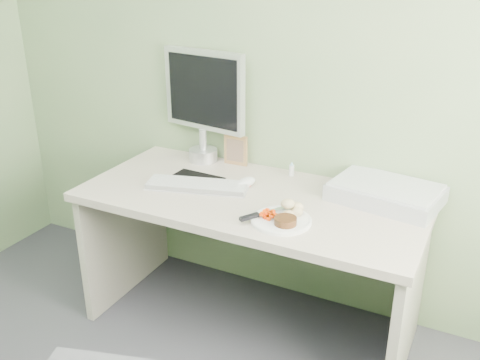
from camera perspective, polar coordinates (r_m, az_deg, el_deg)
The scene contains 14 objects.
wall_back at distance 2.64m, azimuth 4.93°, elevation 13.82°, with size 3.50×3.50×0.00m, color gray.
desk at distance 2.57m, azimuth 1.18°, elevation -5.35°, with size 1.60×0.75×0.73m.
plate at distance 2.25m, azimuth 4.42°, elevation -4.34°, with size 0.26×0.26×0.01m, color white.
steak at distance 2.20m, azimuth 4.87°, elevation -4.37°, with size 0.09×0.09×0.03m, color black.
potato_pile at distance 2.27m, azimuth 5.58°, elevation -3.03°, with size 0.11×0.08×0.06m, color tan.
carrot_heap at distance 2.25m, azimuth 3.25°, elevation -3.57°, with size 0.06×0.05×0.04m, color red.
steak_knife at distance 2.25m, azimuth 1.80°, elevation -3.75°, with size 0.14×0.21×0.02m.
mousepad at distance 2.65m, azimuth -5.16°, elevation -0.10°, with size 0.26×0.23×0.00m, color black.
keyboard at distance 2.56m, azimuth -4.60°, elevation -0.52°, with size 0.48×0.14×0.02m, color white.
computer_mouse at distance 2.58m, azimuth 0.66°, elevation -0.23°, with size 0.06×0.12×0.04m, color white.
photo_frame at distance 2.83m, azimuth -0.45°, elevation 3.21°, with size 0.13×0.02×0.16m, color #9A6E48.
eyedrop_bottle at distance 2.71m, azimuth 5.52°, elevation 1.14°, with size 0.03×0.03×0.08m.
scanner at distance 2.50m, azimuth 15.26°, elevation -1.41°, with size 0.47×0.32×0.07m, color #ADB0B4.
monitor at distance 2.83m, azimuth -3.89°, elevation 8.54°, with size 0.49×0.16×0.59m.
Camera 1 is at (0.96, -0.42, 1.76)m, focal length 40.00 mm.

